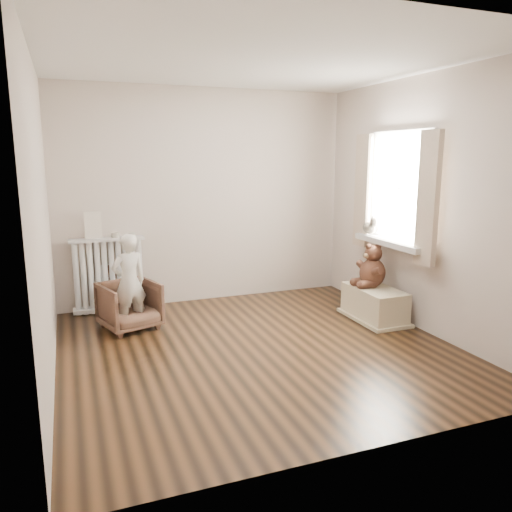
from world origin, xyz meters
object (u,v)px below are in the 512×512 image
object	(u,v)px
radiator	(109,279)
toy_vanity	(112,289)
armchair	(130,306)
child	(129,282)
teddy_bear	(373,259)
plush_cat	(370,226)
toy_bench	(374,302)

from	to	relation	value
radiator	toy_vanity	bearing A→B (deg)	-45.75
radiator	armchair	world-z (taller)	radiator
child	teddy_bear	size ratio (longest dim) A/B	2.11
armchair	plush_cat	bearing A→B (deg)	-24.05
radiator	child	distance (m)	0.76
plush_cat	toy_bench	bearing A→B (deg)	-88.14
plush_cat	radiator	bearing A→B (deg)	-175.73
child	teddy_bear	xyz separation A→B (m)	(2.60, -0.51, 0.15)
radiator	toy_vanity	xyz separation A→B (m)	(0.03, -0.03, -0.11)
armchair	toy_vanity	bearing A→B (deg)	81.99
toy_vanity	child	xyz separation A→B (m)	(0.12, -0.71, 0.25)
teddy_bear	toy_bench	bearing A→B (deg)	-100.90
child	plush_cat	size ratio (longest dim) A/B	4.05
radiator	armchair	size ratio (longest dim) A/B	1.57
teddy_bear	child	bearing A→B (deg)	169.73
radiator	armchair	xyz separation A→B (m)	(0.14, -0.69, -0.14)
toy_vanity	plush_cat	bearing A→B (deg)	-18.51
toy_bench	plush_cat	world-z (taller)	plush_cat
armchair	child	bearing A→B (deg)	-107.94
toy_vanity	armchair	size ratio (longest dim) A/B	1.00
plush_cat	teddy_bear	bearing A→B (deg)	-91.19
armchair	plush_cat	xyz separation A→B (m)	(2.72, -0.29, 0.75)
armchair	plush_cat	world-z (taller)	plush_cat
armchair	toy_bench	xyz separation A→B (m)	(2.58, -0.65, -0.05)
toy_bench	plush_cat	distance (m)	0.89
toy_bench	teddy_bear	bearing A→B (deg)	78.30
child	toy_bench	world-z (taller)	child
radiator	plush_cat	world-z (taller)	plush_cat
toy_bench	plush_cat	xyz separation A→B (m)	(0.14, 0.36, 0.80)
child	plush_cat	bearing A→B (deg)	156.99
armchair	plush_cat	size ratio (longest dim) A/B	2.25
armchair	child	xyz separation A→B (m)	(0.00, -0.05, 0.27)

